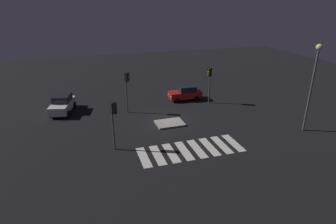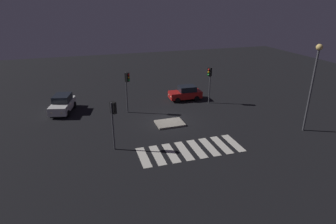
{
  "view_description": "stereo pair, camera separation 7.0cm",
  "coord_description": "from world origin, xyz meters",
  "px_view_note": "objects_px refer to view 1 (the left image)",
  "views": [
    {
      "loc": [
        -8.05,
        -25.46,
        11.73
      ],
      "look_at": [
        0.0,
        0.0,
        1.0
      ],
      "focal_mm": 30.11,
      "sensor_mm": 36.0,
      "label": 1
    },
    {
      "loc": [
        -7.98,
        -25.48,
        11.73
      ],
      "look_at": [
        0.0,
        0.0,
        1.0
      ],
      "focal_mm": 30.11,
      "sensor_mm": 36.0,
      "label": 2
    }
  ],
  "objects_px": {
    "traffic_light_north": "(209,77)",
    "street_lamp": "(314,74)",
    "car_white": "(62,104)",
    "car_red": "(185,93)",
    "traffic_light_south": "(114,114)",
    "traffic_island": "(170,123)",
    "traffic_light_west": "(127,83)"
  },
  "relations": [
    {
      "from": "street_lamp",
      "to": "car_white",
      "type": "bearing_deg",
      "value": 151.6
    },
    {
      "from": "traffic_light_west",
      "to": "street_lamp",
      "type": "relative_size",
      "value": 0.55
    },
    {
      "from": "traffic_island",
      "to": "street_lamp",
      "type": "xyz_separation_m",
      "value": [
        11.81,
        -5.21,
        5.44
      ]
    },
    {
      "from": "traffic_light_west",
      "to": "street_lamp",
      "type": "bearing_deg",
      "value": 13.33
    },
    {
      "from": "car_red",
      "to": "traffic_light_south",
      "type": "distance_m",
      "value": 14.28
    },
    {
      "from": "car_red",
      "to": "traffic_island",
      "type": "bearing_deg",
      "value": 59.17
    },
    {
      "from": "car_white",
      "to": "street_lamp",
      "type": "height_order",
      "value": "street_lamp"
    },
    {
      "from": "street_lamp",
      "to": "traffic_light_west",
      "type": "bearing_deg",
      "value": 147.95
    },
    {
      "from": "traffic_island",
      "to": "street_lamp",
      "type": "distance_m",
      "value": 14.01
    },
    {
      "from": "traffic_light_north",
      "to": "traffic_light_west",
      "type": "bearing_deg",
      "value": -29.54
    },
    {
      "from": "street_lamp",
      "to": "traffic_island",
      "type": "bearing_deg",
      "value": 156.21
    },
    {
      "from": "traffic_island",
      "to": "car_white",
      "type": "height_order",
      "value": "car_white"
    },
    {
      "from": "traffic_light_west",
      "to": "traffic_light_south",
      "type": "relative_size",
      "value": 1.09
    },
    {
      "from": "traffic_light_west",
      "to": "street_lamp",
      "type": "distance_m",
      "value": 18.08
    },
    {
      "from": "car_white",
      "to": "traffic_light_south",
      "type": "xyz_separation_m",
      "value": [
        4.48,
        -10.18,
        2.21
      ]
    },
    {
      "from": "car_red",
      "to": "traffic_light_north",
      "type": "height_order",
      "value": "traffic_light_north"
    },
    {
      "from": "traffic_island",
      "to": "traffic_light_north",
      "type": "height_order",
      "value": "traffic_light_north"
    },
    {
      "from": "traffic_island",
      "to": "traffic_light_south",
      "type": "height_order",
      "value": "traffic_light_south"
    },
    {
      "from": "car_white",
      "to": "traffic_light_south",
      "type": "height_order",
      "value": "traffic_light_south"
    },
    {
      "from": "traffic_island",
      "to": "traffic_light_west",
      "type": "relative_size",
      "value": 0.62
    },
    {
      "from": "traffic_island",
      "to": "car_red",
      "type": "xyz_separation_m",
      "value": [
        4.16,
        6.51,
        0.77
      ]
    },
    {
      "from": "traffic_light_south",
      "to": "car_red",
      "type": "bearing_deg",
      "value": 9.3
    },
    {
      "from": "traffic_light_south",
      "to": "car_white",
      "type": "bearing_deg",
      "value": 78.32
    },
    {
      "from": "car_white",
      "to": "traffic_light_west",
      "type": "distance_m",
      "value": 7.76
    },
    {
      "from": "car_red",
      "to": "traffic_light_south",
      "type": "bearing_deg",
      "value": 46.46
    },
    {
      "from": "car_red",
      "to": "traffic_light_north",
      "type": "relative_size",
      "value": 0.94
    },
    {
      "from": "traffic_light_north",
      "to": "street_lamp",
      "type": "height_order",
      "value": "street_lamp"
    },
    {
      "from": "car_red",
      "to": "traffic_light_north",
      "type": "bearing_deg",
      "value": 138.62
    },
    {
      "from": "traffic_light_south",
      "to": "street_lamp",
      "type": "bearing_deg",
      "value": -41.24
    },
    {
      "from": "car_white",
      "to": "street_lamp",
      "type": "bearing_deg",
      "value": 75.78
    },
    {
      "from": "car_red",
      "to": "street_lamp",
      "type": "distance_m",
      "value": 14.75
    },
    {
      "from": "car_white",
      "to": "traffic_light_south",
      "type": "relative_size",
      "value": 1.13
    }
  ]
}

